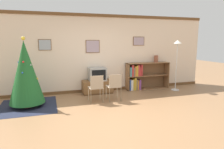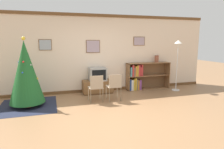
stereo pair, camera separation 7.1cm
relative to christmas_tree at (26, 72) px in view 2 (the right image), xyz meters
The scene contains 11 objects.
ground_plane 2.68m from the christmas_tree, 31.39° to the right, with size 24.00×24.00×0.00m, color #936B47.
wall_back 2.44m from the christmas_tree, 27.19° to the left, with size 8.66×0.11×2.70m.
area_rug 0.95m from the christmas_tree, 98.53° to the right, with size 1.53×1.65×0.01m.
christmas_tree is the anchor object (origin of this frame).
tv_console 2.42m from the christmas_tree, 19.98° to the left, with size 1.03×0.49×0.45m.
television 2.32m from the christmas_tree, 19.92° to the left, with size 0.57×0.47×0.45m.
folding_chair_left 1.97m from the christmas_tree, ahead, with size 0.40×0.40×0.82m.
folding_chair_right 2.51m from the christmas_tree, ahead, with size 0.40×0.40×0.82m.
bookshelf 3.95m from the christmas_tree, 12.65° to the left, with size 1.66×0.36×0.99m.
vase 4.57m from the christmas_tree, 11.33° to the left, with size 0.15×0.15×0.26m.
standing_lamp 5.04m from the christmas_tree, ahead, with size 0.28×0.28×1.82m.
Camera 2 is at (-1.46, -4.48, 1.80)m, focal length 32.00 mm.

